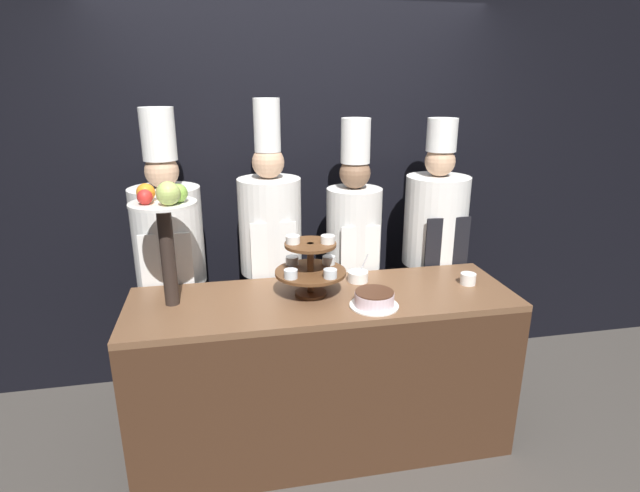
{
  "coord_description": "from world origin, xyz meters",
  "views": [
    {
      "loc": [
        -0.49,
        -2.07,
        2.01
      ],
      "look_at": [
        0.0,
        0.42,
        1.18
      ],
      "focal_mm": 28.0,
      "sensor_mm": 36.0,
      "label": 1
    }
  ],
  "objects_px": {
    "serving_bowl_far": "(358,276)",
    "chef_center_right": "(353,250)",
    "fruit_pedestal": "(165,217)",
    "cup_white": "(468,279)",
    "cake_round": "(374,299)",
    "chef_left": "(171,260)",
    "tiered_stand": "(310,265)",
    "chef_right": "(434,245)",
    "chef_center_left": "(271,251)"
  },
  "relations": [
    {
      "from": "fruit_pedestal",
      "to": "chef_right",
      "type": "bearing_deg",
      "value": 16.61
    },
    {
      "from": "chef_center_right",
      "to": "cup_white",
      "type": "bearing_deg",
      "value": -44.61
    },
    {
      "from": "fruit_pedestal",
      "to": "chef_left",
      "type": "height_order",
      "value": "chef_left"
    },
    {
      "from": "fruit_pedestal",
      "to": "chef_center_right",
      "type": "bearing_deg",
      "value": 24.25
    },
    {
      "from": "cake_round",
      "to": "chef_left",
      "type": "xyz_separation_m",
      "value": [
        -1.05,
        0.7,
        0.04
      ]
    },
    {
      "from": "serving_bowl_far",
      "to": "chef_center_right",
      "type": "bearing_deg",
      "value": 79.55
    },
    {
      "from": "fruit_pedestal",
      "to": "serving_bowl_far",
      "type": "relative_size",
      "value": 4.04
    },
    {
      "from": "cake_round",
      "to": "cup_white",
      "type": "xyz_separation_m",
      "value": [
        0.61,
        0.18,
        -0.01
      ]
    },
    {
      "from": "chef_center_right",
      "to": "chef_right",
      "type": "relative_size",
      "value": 1.0
    },
    {
      "from": "cup_white",
      "to": "chef_left",
      "type": "relative_size",
      "value": 0.05
    },
    {
      "from": "chef_center_right",
      "to": "chef_left",
      "type": "bearing_deg",
      "value": -179.99
    },
    {
      "from": "cup_white",
      "to": "chef_center_left",
      "type": "xyz_separation_m",
      "value": [
        -1.06,
        0.52,
        0.06
      ]
    },
    {
      "from": "chef_left",
      "to": "chef_right",
      "type": "distance_m",
      "value": 1.68
    },
    {
      "from": "serving_bowl_far",
      "to": "chef_center_right",
      "type": "height_order",
      "value": "chef_center_right"
    },
    {
      "from": "cup_white",
      "to": "cake_round",
      "type": "bearing_deg",
      "value": -163.41
    },
    {
      "from": "tiered_stand",
      "to": "chef_right",
      "type": "relative_size",
      "value": 0.21
    },
    {
      "from": "fruit_pedestal",
      "to": "cup_white",
      "type": "xyz_separation_m",
      "value": [
        1.61,
        -0.04,
        -0.43
      ]
    },
    {
      "from": "cup_white",
      "to": "chef_right",
      "type": "relative_size",
      "value": 0.05
    },
    {
      "from": "tiered_stand",
      "to": "chef_left",
      "type": "distance_m",
      "value": 0.91
    },
    {
      "from": "cake_round",
      "to": "chef_center_right",
      "type": "distance_m",
      "value": 0.71
    },
    {
      "from": "cake_round",
      "to": "chef_center_left",
      "type": "height_order",
      "value": "chef_center_left"
    },
    {
      "from": "chef_left",
      "to": "chef_right",
      "type": "relative_size",
      "value": 1.04
    },
    {
      "from": "serving_bowl_far",
      "to": "chef_center_left",
      "type": "distance_m",
      "value": 0.59
    },
    {
      "from": "chef_center_right",
      "to": "chef_center_left",
      "type": "bearing_deg",
      "value": -179.99
    },
    {
      "from": "tiered_stand",
      "to": "chef_left",
      "type": "bearing_deg",
      "value": 146.88
    },
    {
      "from": "chef_center_left",
      "to": "cup_white",
      "type": "bearing_deg",
      "value": -26.34
    },
    {
      "from": "cake_round",
      "to": "chef_right",
      "type": "relative_size",
      "value": 0.14
    },
    {
      "from": "fruit_pedestal",
      "to": "chef_center_right",
      "type": "relative_size",
      "value": 0.36
    },
    {
      "from": "chef_left",
      "to": "chef_center_right",
      "type": "xyz_separation_m",
      "value": [
        1.13,
        0.0,
        -0.01
      ]
    },
    {
      "from": "cup_white",
      "to": "chef_center_left",
      "type": "bearing_deg",
      "value": 153.66
    },
    {
      "from": "cup_white",
      "to": "chef_center_left",
      "type": "distance_m",
      "value": 1.18
    },
    {
      "from": "cake_round",
      "to": "chef_center_right",
      "type": "height_order",
      "value": "chef_center_right"
    },
    {
      "from": "chef_center_right",
      "to": "cake_round",
      "type": "bearing_deg",
      "value": -96.12
    },
    {
      "from": "cup_white",
      "to": "tiered_stand",
      "type": "bearing_deg",
      "value": 178.33
    },
    {
      "from": "fruit_pedestal",
      "to": "tiered_stand",
      "type": "bearing_deg",
      "value": -0.89
    },
    {
      "from": "fruit_pedestal",
      "to": "chef_right",
      "type": "distance_m",
      "value": 1.74
    },
    {
      "from": "chef_center_right",
      "to": "chef_right",
      "type": "height_order",
      "value": "chef_center_right"
    },
    {
      "from": "tiered_stand",
      "to": "cup_white",
      "type": "bearing_deg",
      "value": -1.67
    },
    {
      "from": "chef_center_left",
      "to": "tiered_stand",
      "type": "bearing_deg",
      "value": -72.15
    },
    {
      "from": "cup_white",
      "to": "serving_bowl_far",
      "type": "distance_m",
      "value": 0.62
    },
    {
      "from": "serving_bowl_far",
      "to": "chef_center_right",
      "type": "distance_m",
      "value": 0.37
    },
    {
      "from": "chef_center_right",
      "to": "fruit_pedestal",
      "type": "bearing_deg",
      "value": -155.75
    },
    {
      "from": "tiered_stand",
      "to": "cup_white",
      "type": "xyz_separation_m",
      "value": [
        0.9,
        -0.03,
        -0.14
      ]
    },
    {
      "from": "chef_left",
      "to": "tiered_stand",
      "type": "bearing_deg",
      "value": -33.12
    },
    {
      "from": "chef_left",
      "to": "chef_center_left",
      "type": "relative_size",
      "value": 0.98
    },
    {
      "from": "chef_left",
      "to": "chef_right",
      "type": "bearing_deg",
      "value": -0.0
    },
    {
      "from": "fruit_pedestal",
      "to": "serving_bowl_far",
      "type": "distance_m",
      "value": 1.11
    },
    {
      "from": "cake_round",
      "to": "chef_left",
      "type": "relative_size",
      "value": 0.13
    },
    {
      "from": "cake_round",
      "to": "fruit_pedestal",
      "type": "bearing_deg",
      "value": 167.75
    },
    {
      "from": "chef_right",
      "to": "cake_round",
      "type": "bearing_deg",
      "value": -131.61
    }
  ]
}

